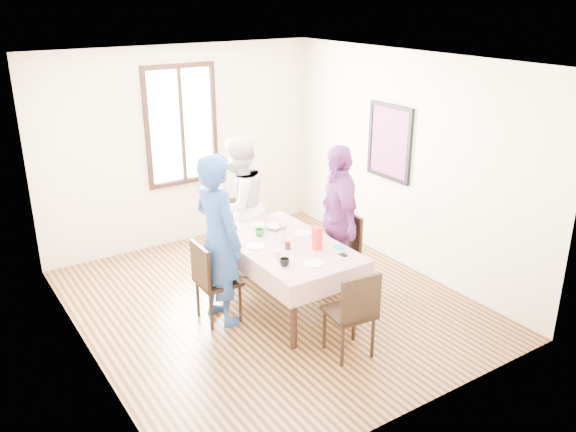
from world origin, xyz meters
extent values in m
plane|color=#321B0D|center=(0.00, 0.00, 0.00)|extent=(4.50, 4.50, 0.00)
plane|color=beige|center=(0.00, 2.25, 1.35)|extent=(4.00, 0.00, 4.00)
plane|color=beige|center=(2.00, 0.00, 1.35)|extent=(0.00, 4.50, 4.50)
cube|color=black|center=(0.00, 2.23, 1.65)|extent=(1.02, 0.06, 1.62)
cube|color=white|center=(0.00, 2.24, 1.65)|extent=(0.90, 0.02, 1.50)
cube|color=red|center=(1.98, 0.30, 1.55)|extent=(0.04, 0.76, 0.96)
cube|color=black|center=(0.12, -0.15, 0.38)|extent=(0.91, 1.63, 0.75)
cube|color=maroon|center=(0.12, -0.15, 0.76)|extent=(1.03, 1.75, 0.01)
cube|color=black|center=(-0.64, 0.00, 0.46)|extent=(0.43, 0.43, 0.91)
cube|color=black|center=(0.87, -0.10, 0.46)|extent=(0.47, 0.47, 0.91)
cube|color=black|center=(0.12, 0.97, 0.46)|extent=(0.42, 0.42, 0.91)
cube|color=black|center=(0.12, -1.27, 0.46)|extent=(0.47, 0.47, 0.91)
imported|color=navy|center=(-0.62, 0.00, 0.92)|extent=(0.53, 0.73, 1.85)
imported|color=silver|center=(0.12, 0.95, 0.87)|extent=(1.01, 0.89, 1.73)
imported|color=#7C327C|center=(0.85, -0.10, 0.88)|extent=(0.76, 1.11, 1.75)
imported|color=black|center=(-0.20, -0.61, 0.80)|extent=(0.14, 0.14, 0.08)
imported|color=red|center=(0.43, -0.27, 0.81)|extent=(0.14, 0.14, 0.09)
imported|color=#0C7226|center=(-0.01, 0.19, 0.80)|extent=(0.12, 0.12, 0.08)
imported|color=white|center=(0.24, 0.28, 0.79)|extent=(0.26, 0.26, 0.05)
cube|color=red|center=(0.32, -0.46, 0.89)|extent=(0.08, 0.08, 0.25)
cylinder|color=white|center=(0.47, -0.64, 0.79)|extent=(0.11, 0.11, 0.05)
cylinder|color=black|center=(0.06, -0.29, 0.80)|extent=(0.06, 0.06, 0.08)
cylinder|color=silver|center=(-0.16, -0.41, 0.81)|extent=(0.06, 0.06, 0.09)
cube|color=black|center=(0.45, -0.72, 0.77)|extent=(0.06, 0.12, 0.01)
cylinder|color=silver|center=(0.10, -0.11, 0.83)|extent=(0.07, 0.07, 0.13)
cylinder|color=white|center=(-0.19, -0.04, 0.77)|extent=(0.20, 0.20, 0.01)
cylinder|color=white|center=(0.44, -0.02, 0.77)|extent=(0.20, 0.20, 0.01)
cylinder|color=white|center=(0.14, 0.50, 0.77)|extent=(0.20, 0.20, 0.01)
cylinder|color=white|center=(0.07, -0.74, 0.77)|extent=(0.20, 0.20, 0.01)
cylinder|color=blue|center=(0.47, -0.64, 0.82)|extent=(0.12, 0.12, 0.01)
camera|label=1|loc=(-3.12, -5.13, 3.35)|focal=37.11mm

